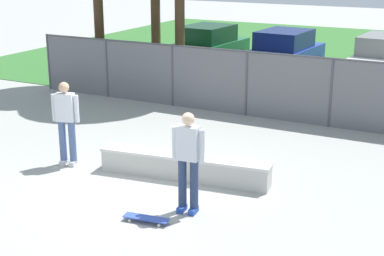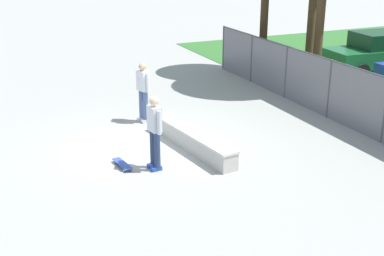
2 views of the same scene
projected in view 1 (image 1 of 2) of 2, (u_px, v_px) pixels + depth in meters
ground_plane at (129, 191)px, 10.95m from camera, size 80.00×80.00×0.00m
grass_strip at (335, 57)px, 24.70m from camera, size 26.07×20.00×0.02m
concrete_ledge at (184, 167)px, 11.47m from camera, size 3.59×0.94×0.51m
skateboarder at (188, 158)px, 9.77m from camera, size 0.60×0.30×1.82m
skateboard at (146, 218)px, 9.65m from camera, size 0.82×0.31×0.09m
chainlink_fence at (247, 81)px, 15.68m from camera, size 14.14×0.07×1.83m
car_green at (206, 47)px, 22.18m from camera, size 2.26×4.33×1.66m
car_blue at (283, 53)px, 20.81m from camera, size 2.26×4.33×1.66m
car_white at (384, 60)px, 19.58m from camera, size 2.26×4.33×1.66m
bystander at (66, 120)px, 12.00m from camera, size 0.58×0.36×1.82m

